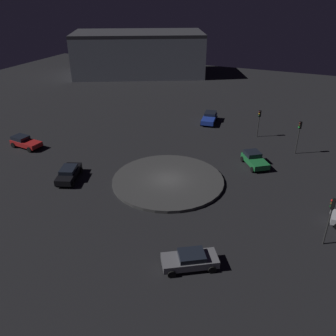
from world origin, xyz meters
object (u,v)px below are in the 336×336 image
car_blue (209,118)px  traffic_light_southeast (299,131)px  car_grey (190,260)px  car_green (254,159)px  traffic_light_south (331,213)px  car_red (25,142)px  car_black (69,173)px  store_building (139,53)px  traffic_light_east (259,118)px

car_blue → traffic_light_southeast: size_ratio=1.09×
car_grey → traffic_light_southeast: size_ratio=1.05×
car_green → traffic_light_south: size_ratio=0.97×
car_red → traffic_light_southeast: traffic_light_southeast is taller
car_red → traffic_light_south: traffic_light_south is taller
car_black → store_building: size_ratio=0.14×
car_green → traffic_light_southeast: 7.06m
traffic_light_east → traffic_light_south: bearing=45.5°
car_grey → traffic_light_east: (27.56, -0.03, 2.05)m
traffic_light_south → store_building: size_ratio=0.13×
traffic_light_southeast → store_building: (31.57, 38.12, 1.70)m
car_grey → car_green: car_green is taller
traffic_light_south → store_building: bearing=-33.7°
traffic_light_east → car_green: bearing=29.9°
car_green → traffic_light_south: traffic_light_south is taller
traffic_light_south → store_building: store_building is taller
car_green → store_building: size_ratio=0.13×
car_black → store_building: bearing=-1.4°
car_blue → store_building: store_building is taller
car_blue → traffic_light_south: traffic_light_south is taller
car_grey → traffic_light_southeast: bearing=-134.5°
car_black → traffic_light_south: bearing=-111.4°
traffic_light_southeast → traffic_light_east: traffic_light_southeast is taller
car_green → store_building: bearing=-173.1°
car_black → car_grey: 18.29m
traffic_light_southeast → car_grey: bearing=30.3°
traffic_light_east → store_building: store_building is taller
traffic_light_south → traffic_light_southeast: size_ratio=1.02×
car_grey → traffic_light_east: size_ratio=1.17×
traffic_light_east → car_grey: bearing=21.7°
car_blue → traffic_light_southeast: bearing=55.5°
car_red → car_green: bearing=18.7°
car_red → car_blue: bearing=49.1°
car_red → car_green: car_green is taller
car_green → traffic_light_southeast: traffic_light_southeast is taller
car_green → traffic_light_southeast: bearing=105.5°
traffic_light_southeast → car_green: bearing=4.5°
car_blue → traffic_light_south: 29.30m
traffic_light_south → traffic_light_east: (20.82, 9.14, -0.36)m
car_blue → car_green: 14.89m
car_grey → car_blue: bearing=-107.2°
car_black → car_blue: car_black is taller
car_red → traffic_light_southeast: bearing=25.5°
car_grey → car_blue: (30.50, 7.81, 0.05)m
car_black → car_blue: 24.69m
car_red → car_green: (6.51, -28.53, -0.01)m
traffic_light_southeast → car_blue: bearing=-73.2°
traffic_light_south → car_red: bearing=7.1°
car_black → car_blue: bearing=-40.9°
traffic_light_southeast → traffic_light_east: (3.63, 5.43, -0.29)m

